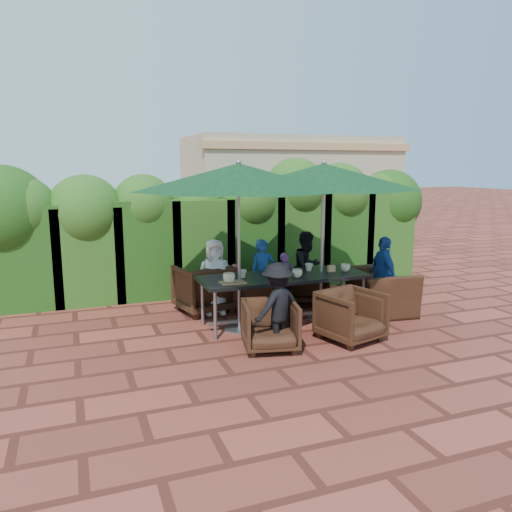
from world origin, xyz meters
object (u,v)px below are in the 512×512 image
object	(u,v)px
chair_near_left	(270,323)
chair_near_right	(351,313)
umbrella_right	(324,177)
chair_far_mid	(260,286)
chair_far_left	(204,286)
chair_far_right	(308,283)
chair_end_right	(379,284)
umbrella_left	(239,177)
dining_table	(284,280)

from	to	relation	value
chair_near_left	chair_near_right	distance (m)	1.17
umbrella_right	chair_far_mid	xyz separation A→B (m)	(-0.69, 0.84, -1.83)
chair_far_left	chair_far_mid	size ratio (longest dim) A/B	1.12
chair_far_right	umbrella_right	bearing A→B (deg)	95.14
chair_near_left	chair_far_left	bearing A→B (deg)	112.30
chair_near_right	chair_end_right	distance (m)	1.51
umbrella_right	chair_far_left	distance (m)	2.61
umbrella_left	umbrella_right	xyz separation A→B (m)	(1.38, 0.10, -0.00)
chair_far_left	chair_far_right	world-z (taller)	chair_far_left
umbrella_right	chair_far_left	xyz separation A→B (m)	(-1.61, 1.02, -1.78)
chair_near_left	dining_table	bearing A→B (deg)	69.47
chair_near_right	chair_far_mid	bearing A→B (deg)	92.35
chair_end_right	chair_near_right	bearing A→B (deg)	138.51
chair_near_left	chair_end_right	bearing A→B (deg)	34.11
umbrella_left	chair_far_mid	world-z (taller)	umbrella_left
chair_far_mid	chair_far_right	bearing A→B (deg)	-151.51
chair_far_mid	chair_far_right	xyz separation A→B (m)	(0.93, 0.09, -0.05)
chair_far_left	chair_end_right	size ratio (longest dim) A/B	0.80
chair_far_left	chair_far_right	bearing A→B (deg)	165.60
umbrella_right	chair_near_right	distance (m)	2.11
umbrella_left	chair_end_right	xyz separation A→B (m)	(2.43, 0.05, -1.74)
chair_near_left	umbrella_left	bearing A→B (deg)	110.57
umbrella_right	chair_end_right	distance (m)	2.03
chair_far_left	chair_far_mid	xyz separation A→B (m)	(0.92, -0.18, -0.05)
dining_table	umbrella_right	world-z (taller)	umbrella_right
umbrella_left	chair_near_right	bearing A→B (deg)	-35.96
dining_table	chair_far_mid	bearing A→B (deg)	92.98
dining_table	umbrella_right	distance (m)	1.67
chair_far_right	chair_near_right	size ratio (longest dim) A/B	0.89
dining_table	umbrella_right	bearing A→B (deg)	2.74
umbrella_left	chair_end_right	bearing A→B (deg)	1.24
dining_table	chair_far_left	xyz separation A→B (m)	(-0.96, 1.05, -0.24)
chair_far_left	chair_near_left	size ratio (longest dim) A/B	1.22
chair_near_left	umbrella_right	bearing A→B (deg)	50.05
chair_near_left	chair_near_right	world-z (taller)	chair_near_right
umbrella_left	chair_end_right	world-z (taller)	umbrella_left
chair_far_right	chair_near_left	distance (m)	2.42
umbrella_left	chair_far_left	world-z (taller)	umbrella_left
dining_table	chair_far_right	size ratio (longest dim) A/B	3.73
dining_table	chair_near_left	distance (m)	1.17
chair_near_right	dining_table	bearing A→B (deg)	103.51
chair_far_mid	chair_end_right	xyz separation A→B (m)	(1.74, -0.88, 0.08)
umbrella_left	chair_far_mid	distance (m)	2.17
chair_far_right	chair_near_left	xyz separation A→B (m)	(-1.49, -1.91, 0.01)
dining_table	chair_far_mid	distance (m)	0.92
chair_far_mid	chair_near_right	bearing A→B (deg)	130.62
chair_near_right	umbrella_left	bearing A→B (deg)	128.43
umbrella_left	umbrella_right	world-z (taller)	same
dining_table	umbrella_left	world-z (taller)	umbrella_left
dining_table	chair_far_left	size ratio (longest dim) A/B	2.95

